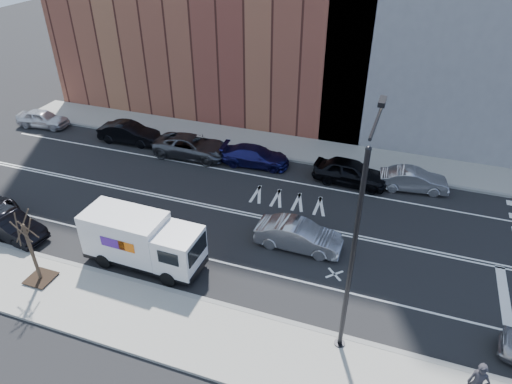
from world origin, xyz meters
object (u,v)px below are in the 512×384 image
Objects in this scene: fedex_van at (142,240)px; far_parked_a at (43,119)px; driving_sedan at (299,235)px; far_parked_b at (129,133)px; pedestrian at (477,384)px.

fedex_van reaches higher than far_parked_a.
fedex_van is 1.35× the size of driving_sedan.
far_parked_a is at bearing 86.58° from far_parked_b.
fedex_van is at bearing -176.48° from pedestrian.
driving_sedan is (14.99, -7.68, -0.02)m from far_parked_b.
pedestrian is (8.10, -6.46, 0.36)m from driving_sedan.
far_parked_b is (8.00, -0.11, 0.06)m from far_parked_a.
far_parked_b is 2.41× the size of pedestrian.
pedestrian is at bearing -124.08° from far_parked_b.
far_parked_b is 1.02× the size of driving_sedan.
pedestrian reaches higher than far_parked_a.
pedestrian reaches higher than far_parked_b.
far_parked_b reaches higher than far_parked_a.
far_parked_a is at bearing 145.76° from fedex_van.
pedestrian is (23.09, -14.14, 0.35)m from far_parked_b.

